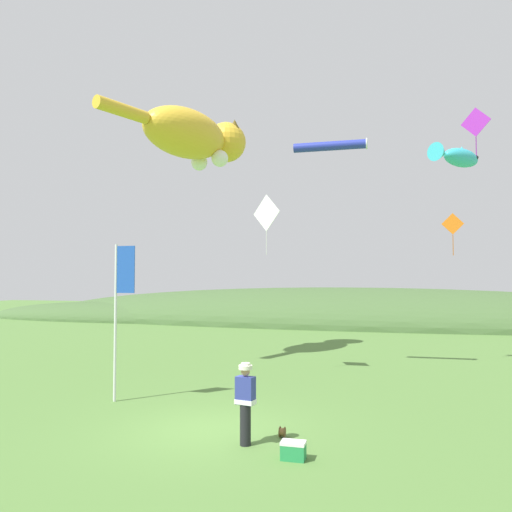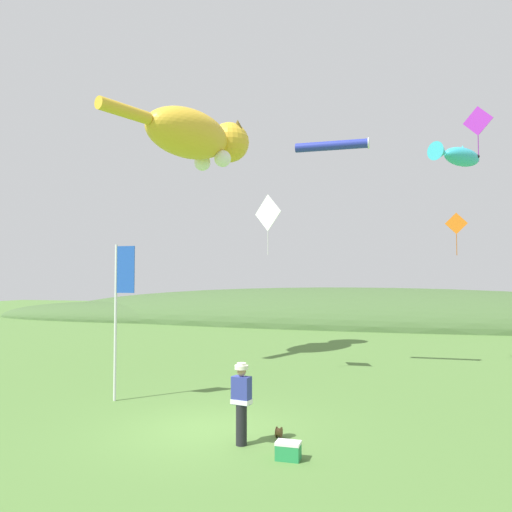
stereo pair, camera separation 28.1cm
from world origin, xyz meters
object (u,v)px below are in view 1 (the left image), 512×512
object	(u,v)px
festival_banner_pole	(120,298)
kite_diamond_orange	(453,224)
kite_spool	(282,432)
kite_tube_streamer	(331,146)
kite_diamond_white	(266,213)
festival_attendant	(245,401)
kite_diamond_violet	(476,123)
kite_giant_cat	(195,137)
kite_fish_windsock	(457,157)
picnic_cooler	(293,450)

from	to	relation	value
festival_banner_pole	kite_diamond_orange	size ratio (longest dim) A/B	2.54
kite_spool	kite_tube_streamer	xyz separation A→B (m)	(0.07, 8.14, 8.72)
kite_diamond_white	kite_spool	bearing A→B (deg)	-72.24
festival_attendant	kite_spool	distance (m)	1.30
kite_spool	kite_diamond_violet	bearing A→B (deg)	53.32
festival_attendant	kite_giant_cat	bearing A→B (deg)	118.54
kite_diamond_white	kite_diamond_orange	xyz separation A→B (m)	(7.07, 4.59, -0.16)
kite_giant_cat	kite_tube_streamer	distance (m)	7.03
kite_giant_cat	kite_fish_windsock	distance (m)	12.54
picnic_cooler	kite_diamond_orange	size ratio (longest dim) A/B	0.27
kite_spool	festival_banner_pole	distance (m)	6.41
festival_attendant	kite_spool	bearing A→B (deg)	49.50
picnic_cooler	kite_diamond_white	xyz separation A→B (m)	(-2.78, 8.31, 5.94)
kite_fish_windsock	kite_diamond_white	xyz separation A→B (m)	(-6.54, 2.51, -1.13)
kite_spool	picnic_cooler	world-z (taller)	picnic_cooler
festival_attendant	kite_diamond_white	bearing A→B (deg)	101.63
kite_fish_windsock	kite_tube_streamer	size ratio (longest dim) A/B	0.68
festival_banner_pole	kite_fish_windsock	distance (m)	10.87
kite_tube_streamer	kite_diamond_violet	bearing A→B (deg)	-13.13
picnic_cooler	kite_diamond_orange	xyz separation A→B (m)	(4.29, 12.91, 5.78)
festival_banner_pole	kite_diamond_white	size ratio (longest dim) A/B	2.01
picnic_cooler	kite_fish_windsock	size ratio (longest dim) A/B	0.25
festival_attendant	kite_diamond_violet	xyz separation A→B (m)	(5.82, 7.71, 7.99)
festival_banner_pole	kite_diamond_violet	distance (m)	13.12
kite_diamond_violet	kite_diamond_orange	bearing A→B (deg)	94.30
kite_spool	kite_fish_windsock	world-z (taller)	kite_fish_windsock
kite_giant_cat	festival_attendant	bearing A→B (deg)	-61.46
picnic_cooler	kite_tube_streamer	size ratio (longest dim) A/B	0.17
picnic_cooler	kite_spool	bearing A→B (deg)	112.17
kite_diamond_white	festival_attendant	bearing A→B (deg)	-78.37
kite_diamond_white	kite_giant_cat	bearing A→B (deg)	144.48
festival_banner_pole	kite_fish_windsock	bearing A→B (deg)	15.14
kite_fish_windsock	kite_tube_streamer	distance (m)	5.80
kite_giant_cat	kite_diamond_orange	world-z (taller)	kite_giant_cat
kite_giant_cat	picnic_cooler	bearing A→B (deg)	-58.16
kite_fish_windsock	kite_diamond_violet	xyz separation A→B (m)	(0.88, 2.46, 1.69)
kite_tube_streamer	kite_diamond_orange	world-z (taller)	kite_tube_streamer
festival_attendant	kite_diamond_violet	world-z (taller)	kite_diamond_violet
kite_tube_streamer	kite_diamond_white	distance (m)	3.75
picnic_cooler	kite_giant_cat	world-z (taller)	kite_giant_cat
festival_attendant	kite_tube_streamer	bearing A→B (deg)	85.37
kite_tube_streamer	kite_diamond_white	bearing A→B (deg)	-153.83
kite_spool	kite_giant_cat	xyz separation A→B (m)	(-6.53, 10.06, 10.16)
kite_giant_cat	kite_tube_streamer	xyz separation A→B (m)	(6.60, -1.92, -1.44)
kite_giant_cat	kite_diamond_orange	xyz separation A→B (m)	(11.36, 1.54, -4.31)
kite_diamond_white	kite_diamond_orange	size ratio (longest dim) A/B	1.26
festival_banner_pole	kite_diamond_white	bearing A→B (deg)	58.51
kite_spool	kite_diamond_white	size ratio (longest dim) A/B	0.10
festival_attendant	kite_fish_windsock	xyz separation A→B (m)	(4.94, 5.25, 6.30)
kite_tube_streamer	kite_diamond_orange	size ratio (longest dim) A/B	1.58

